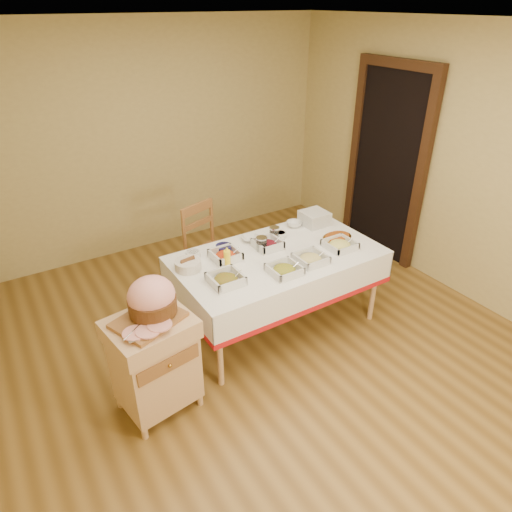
{
  "coord_description": "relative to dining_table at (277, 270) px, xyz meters",
  "views": [
    {
      "loc": [
        -1.72,
        -2.57,
        2.73
      ],
      "look_at": [
        0.01,
        0.2,
        0.88
      ],
      "focal_mm": 32.0,
      "sensor_mm": 36.0,
      "label": 1
    }
  ],
  "objects": [
    {
      "name": "ham_on_board",
      "position": [
        -1.28,
        -0.34,
        0.34
      ],
      "size": [
        0.47,
        0.45,
        0.31
      ],
      "color": "brown",
      "rests_on": "butcher_cart"
    },
    {
      "name": "small_bowl_mid",
      "position": [
        -0.38,
        0.3,
        0.2
      ],
      "size": [
        0.14,
        0.14,
        0.06
      ],
      "color": "#1B1C50",
      "rests_on": "dining_table"
    },
    {
      "name": "bowl_small_imported",
      "position": [
        0.46,
        0.39,
        0.19
      ],
      "size": [
        0.17,
        0.17,
        0.05
      ],
      "primitive_type": "imported",
      "rotation": [
        0.0,
        0.0,
        -0.13
      ],
      "color": "silver",
      "rests_on": "dining_table"
    },
    {
      "name": "small_bowl_right",
      "position": [
        0.2,
        0.25,
        0.19
      ],
      "size": [
        0.11,
        0.11,
        0.06
      ],
      "color": "silver",
      "rests_on": "dining_table"
    },
    {
      "name": "bowl_white_imported",
      "position": [
        -0.07,
        0.35,
        0.18
      ],
      "size": [
        0.21,
        0.21,
        0.04
      ],
      "primitive_type": "imported",
      "rotation": [
        0.0,
        0.0,
        -0.4
      ],
      "color": "silver",
      "rests_on": "dining_table"
    },
    {
      "name": "dining_table",
      "position": [
        0.0,
        0.0,
        0.0
      ],
      "size": [
        1.82,
        1.02,
        0.76
      ],
      "color": "tan",
      "rests_on": "ground"
    },
    {
      "name": "mustard_bottle",
      "position": [
        -0.47,
        0.06,
        0.24
      ],
      "size": [
        0.06,
        0.06,
        0.18
      ],
      "color": "yellow",
      "rests_on": "dining_table"
    },
    {
      "name": "doorway",
      "position": [
        1.9,
        0.6,
        0.51
      ],
      "size": [
        0.09,
        1.1,
        2.2
      ],
      "color": "black",
      "rests_on": "ground"
    },
    {
      "name": "plate_stack",
      "position": [
        0.65,
        0.32,
        0.23
      ],
      "size": [
        0.24,
        0.24,
        0.13
      ],
      "color": "silver",
      "rests_on": "dining_table"
    },
    {
      "name": "serving_dish_a",
      "position": [
        -0.61,
        -0.17,
        0.2
      ],
      "size": [
        0.26,
        0.25,
        0.11
      ],
      "color": "silver",
      "rests_on": "dining_table"
    },
    {
      "name": "serving_dish_f",
      "position": [
        -0.01,
        0.15,
        0.2
      ],
      "size": [
        0.24,
        0.23,
        0.11
      ],
      "color": "silver",
      "rests_on": "dining_table"
    },
    {
      "name": "serving_dish_d",
      "position": [
        0.55,
        -0.2,
        0.19
      ],
      "size": [
        0.25,
        0.25,
        0.1
      ],
      "color": "silver",
      "rests_on": "dining_table"
    },
    {
      "name": "brass_platter",
      "position": [
        0.63,
        -0.05,
        0.18
      ],
      "size": [
        0.3,
        0.21,
        0.04
      ],
      "color": "#BC8C35",
      "rests_on": "dining_table"
    },
    {
      "name": "serving_dish_e",
      "position": [
        -0.43,
        0.17,
        0.2
      ],
      "size": [
        0.25,
        0.23,
        0.11
      ],
      "color": "silver",
      "rests_on": "dining_table"
    },
    {
      "name": "serving_dish_b",
      "position": [
        -0.13,
        -0.29,
        0.19
      ],
      "size": [
        0.25,
        0.25,
        0.1
      ],
      "color": "silver",
      "rests_on": "dining_table"
    },
    {
      "name": "preserve_jar_right",
      "position": [
        0.14,
        0.26,
        0.22
      ],
      "size": [
        0.1,
        0.1,
        0.12
      ],
      "color": "silver",
      "rests_on": "dining_table"
    },
    {
      "name": "small_bowl_left",
      "position": [
        -0.66,
        0.35,
        0.19
      ],
      "size": [
        0.13,
        0.13,
        0.06
      ],
      "color": "silver",
      "rests_on": "dining_table"
    },
    {
      "name": "preserve_jar_left",
      "position": [
        -0.08,
        0.14,
        0.22
      ],
      "size": [
        0.1,
        0.1,
        0.13
      ],
      "color": "silver",
      "rests_on": "dining_table"
    },
    {
      "name": "bread_basket",
      "position": [
        -0.77,
        0.19,
        0.2
      ],
      "size": [
        0.22,
        0.22,
        0.1
      ],
      "color": "silver",
      "rests_on": "dining_table"
    },
    {
      "name": "dining_chair",
      "position": [
        -0.28,
        0.8,
        -0.1
      ],
      "size": [
        0.54,
        0.53,
        0.98
      ],
      "color": "brown",
      "rests_on": "ground"
    },
    {
      "name": "room_shell",
      "position": [
        -0.3,
        -0.3,
        0.7
      ],
      "size": [
        5.0,
        5.0,
        5.0
      ],
      "color": "brown",
      "rests_on": "ground"
    },
    {
      "name": "butcher_cart",
      "position": [
        -1.32,
        -0.37,
        -0.14
      ],
      "size": [
        0.63,
        0.55,
        0.8
      ],
      "color": "tan",
      "rests_on": "ground"
    },
    {
      "name": "serving_dish_c",
      "position": [
        0.16,
        -0.26,
        0.19
      ],
      "size": [
        0.25,
        0.25,
        0.1
      ],
      "color": "silver",
      "rests_on": "dining_table"
    }
  ]
}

